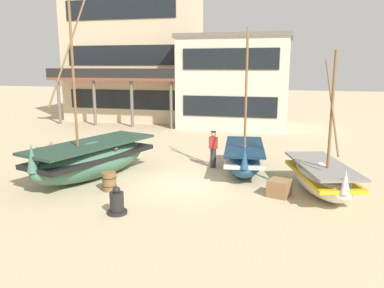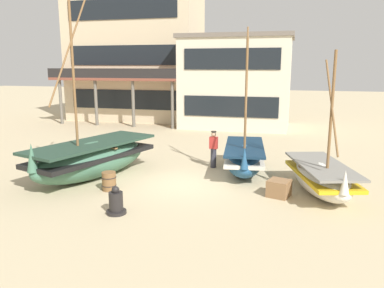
{
  "view_description": "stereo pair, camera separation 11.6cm",
  "coord_description": "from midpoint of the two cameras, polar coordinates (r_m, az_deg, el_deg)",
  "views": [
    {
      "loc": [
        3.83,
        -13.91,
        4.59
      ],
      "look_at": [
        0.0,
        1.0,
        1.4
      ],
      "focal_mm": 35.65,
      "sensor_mm": 36.0,
      "label": 1
    },
    {
      "loc": [
        3.95,
        -13.88,
        4.59
      ],
      "look_at": [
        0.0,
        1.0,
        1.4
      ],
      "focal_mm": 35.65,
      "sensor_mm": 36.0,
      "label": 2
    }
  ],
  "objects": [
    {
      "name": "capstan_winch",
      "position": [
        12.32,
        -11.03,
        -8.65
      ],
      "size": [
        0.63,
        0.63,
        0.9
      ],
      "color": "black",
      "rests_on": "ground"
    },
    {
      "name": "wooden_barrel",
      "position": [
        14.59,
        -12.09,
        -5.45
      ],
      "size": [
        0.56,
        0.56,
        0.7
      ],
      "color": "brown",
      "rests_on": "ground"
    },
    {
      "name": "cargo_crate",
      "position": [
        13.99,
        13.1,
        -6.47
      ],
      "size": [
        0.9,
        0.9,
        0.6
      ],
      "primitive_type": "cube",
      "rotation": [
        0.0,
        0.0,
        1.26
      ],
      "color": "olive",
      "rests_on": "ground"
    },
    {
      "name": "fisherman_by_hull",
      "position": [
        17.33,
        3.43,
        -0.83
      ],
      "size": [
        0.37,
        0.26,
        1.68
      ],
      "color": "#33333D",
      "rests_on": "ground"
    },
    {
      "name": "ground_plane",
      "position": [
        15.14,
        -0.75,
        -5.94
      ],
      "size": [
        120.0,
        120.0,
        0.0
      ],
      "primitive_type": "plane",
      "color": "tan"
    },
    {
      "name": "harbor_building_annex",
      "position": [
        33.49,
        -8.38,
        12.85
      ],
      "size": [
        11.26,
        7.33,
        10.67
      ],
      "color": "beige",
      "rests_on": "ground"
    },
    {
      "name": "fishing_boat_far_right",
      "position": [
        14.62,
        19.0,
        -4.72
      ],
      "size": [
        2.66,
        4.4,
        5.09
      ],
      "color": "silver",
      "rests_on": "ground"
    },
    {
      "name": "fishing_boat_near_left",
      "position": [
        16.68,
        8.03,
        -2.0
      ],
      "size": [
        2.13,
        4.53,
        6.13
      ],
      "color": "#23517A",
      "rests_on": "ground"
    },
    {
      "name": "fishing_boat_centre_large",
      "position": [
        16.28,
        -14.53,
        -2.06
      ],
      "size": [
        3.71,
        6.13,
        7.9
      ],
      "color": "#427056",
      "rests_on": "ground"
    },
    {
      "name": "harbor_building_main",
      "position": [
        29.13,
        6.76,
        9.27
      ],
      "size": [
        8.15,
        5.42,
        6.76
      ],
      "color": "beige",
      "rests_on": "ground"
    }
  ]
}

